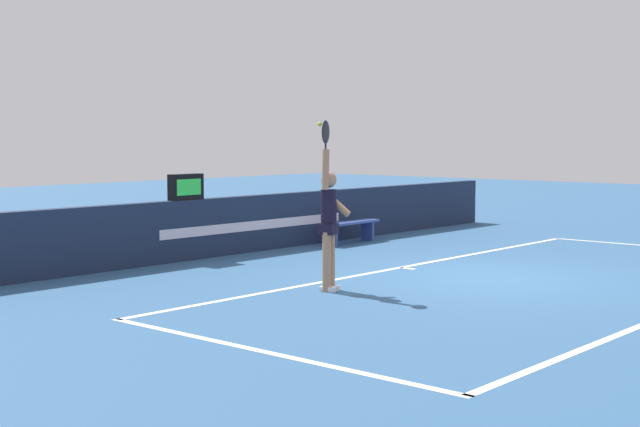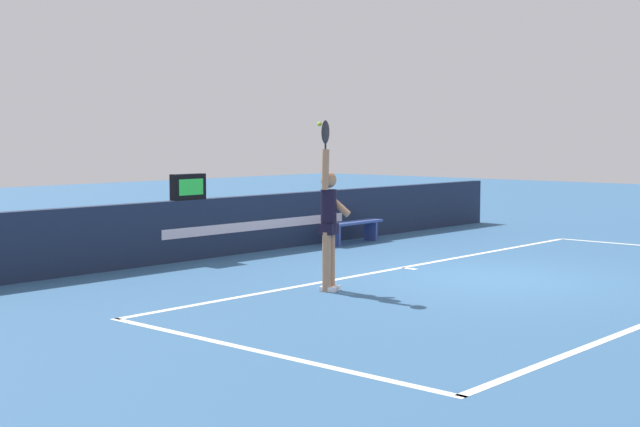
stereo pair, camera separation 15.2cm
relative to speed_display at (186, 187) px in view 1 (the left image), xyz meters
The scene contains 7 objects.
ground_plane 5.76m from the speed_display, 71.13° to the right, with size 60.00×60.00×0.00m, color #315B86.
court_lines 6.44m from the speed_display, 73.30° to the right, with size 12.00×5.15×0.00m.
back_wall 1.98m from the speed_display, ahead, with size 16.15×0.23×1.11m.
speed_display is the anchor object (origin of this frame).
tennis_player 4.22m from the speed_display, 101.00° to the right, with size 0.50×0.48×2.51m.
tennis_ball 4.34m from the speed_display, 103.19° to the right, with size 0.06×0.06×0.06m.
courtside_bench_near 4.20m from the speed_display, ahead, with size 1.69×0.41×0.46m.
Camera 1 is at (-12.60, -7.38, 2.26)m, focal length 50.66 mm.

